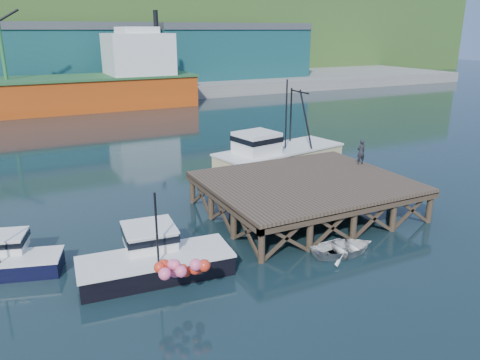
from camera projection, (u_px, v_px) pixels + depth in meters
ground at (225, 227)px, 27.25m from camera, size 300.00×300.00×0.00m
wharf at (307, 183)px, 28.83m from camera, size 12.00×10.00×2.62m
far_quay at (67, 86)px, 86.56m from camera, size 160.00×40.00×2.00m
warehouse_mid at (67, 57)px, 80.61m from camera, size 28.00×16.00×9.00m
warehouse_right at (225, 53)px, 93.37m from camera, size 30.00×16.00×9.00m
cargo_ship at (20, 89)px, 63.51m from camera, size 55.50×10.00×13.75m
hillside at (45, 30)px, 109.04m from camera, size 220.00×50.00×22.00m
boat_navy at (5, 259)px, 22.04m from camera, size 5.50×3.57×3.24m
boat_black at (155, 258)px, 21.89m from camera, size 7.25×6.07×4.36m
trawler at (277, 153)px, 37.60m from camera, size 11.48×5.88×7.32m
dinghy at (343, 248)px, 23.89m from camera, size 3.69×2.81×0.72m
dockworker at (361, 152)px, 32.06m from camera, size 0.65×0.44×1.74m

